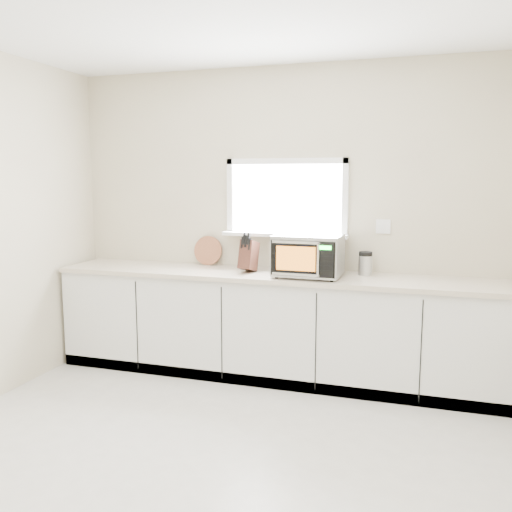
% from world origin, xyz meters
% --- Properties ---
extents(ground, '(4.00, 4.00, 0.00)m').
position_xyz_m(ground, '(0.00, 0.00, 0.00)').
color(ground, beige).
rests_on(ground, ground).
extents(back_wall, '(4.00, 0.17, 2.70)m').
position_xyz_m(back_wall, '(0.00, 2.00, 1.36)').
color(back_wall, beige).
rests_on(back_wall, ground).
extents(cabinets, '(3.92, 0.60, 0.88)m').
position_xyz_m(cabinets, '(0.00, 1.70, 0.44)').
color(cabinets, silver).
rests_on(cabinets, ground).
extents(countertop, '(3.92, 0.64, 0.04)m').
position_xyz_m(countertop, '(0.00, 1.69, 0.90)').
color(countertop, beige).
rests_on(countertop, cabinets).
extents(microwave, '(0.54, 0.46, 0.35)m').
position_xyz_m(microwave, '(0.28, 1.62, 1.10)').
color(microwave, black).
rests_on(microwave, countertop).
extents(knife_block, '(0.14, 0.25, 0.35)m').
position_xyz_m(knife_block, '(-0.26, 1.69, 1.07)').
color(knife_block, '#4B261A').
rests_on(knife_block, countertop).
extents(cutting_board, '(0.27, 0.07, 0.27)m').
position_xyz_m(cutting_board, '(-0.74, 1.94, 1.06)').
color(cutting_board, '#995C3B').
rests_on(cutting_board, countertop).
extents(coffee_grinder, '(0.12, 0.12, 0.20)m').
position_xyz_m(coffee_grinder, '(0.72, 1.85, 1.02)').
color(coffee_grinder, '#AEB0B5').
rests_on(coffee_grinder, countertop).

